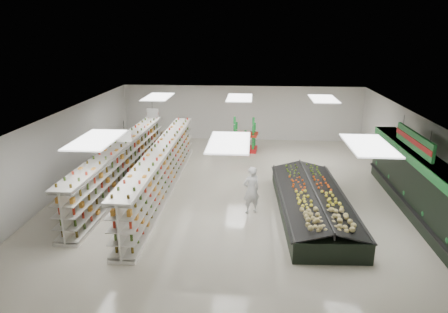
# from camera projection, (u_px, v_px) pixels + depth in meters

# --- Properties ---
(floor) EXTENTS (16.00, 16.00, 0.00)m
(floor) POSITION_uv_depth(u_px,v_px,m) (235.00, 190.00, 16.42)
(floor) COLOR beige
(floor) RESTS_ON ground
(ceiling) EXTENTS (14.00, 16.00, 0.02)m
(ceiling) POSITION_uv_depth(u_px,v_px,m) (236.00, 114.00, 15.45)
(ceiling) COLOR white
(ceiling) RESTS_ON wall_back
(wall_back) EXTENTS (14.00, 0.02, 3.20)m
(wall_back) POSITION_uv_depth(u_px,v_px,m) (242.00, 113.00, 23.54)
(wall_back) COLOR silver
(wall_back) RESTS_ON floor
(wall_front) EXTENTS (14.00, 0.02, 3.20)m
(wall_front) POSITION_uv_depth(u_px,v_px,m) (217.00, 266.00, 8.34)
(wall_front) COLOR silver
(wall_front) RESTS_ON floor
(wall_left) EXTENTS (0.02, 16.00, 3.20)m
(wall_left) POSITION_uv_depth(u_px,v_px,m) (66.00, 149.00, 16.44)
(wall_left) COLOR silver
(wall_left) RESTS_ON floor
(wall_right) EXTENTS (0.02, 16.00, 3.20)m
(wall_right) POSITION_uv_depth(u_px,v_px,m) (416.00, 157.00, 15.44)
(wall_right) COLOR silver
(wall_right) RESTS_ON floor
(produce_wall_case) EXTENTS (0.93, 8.00, 2.20)m
(produce_wall_case) POSITION_uv_depth(u_px,v_px,m) (417.00, 179.00, 14.15)
(produce_wall_case) COLOR black
(produce_wall_case) RESTS_ON floor
(aisle_sign_near) EXTENTS (0.52, 0.06, 0.75)m
(aisle_sign_near) POSITION_uv_depth(u_px,v_px,m) (124.00, 136.00, 13.96)
(aisle_sign_near) COLOR white
(aisle_sign_near) RESTS_ON ceiling
(aisle_sign_far) EXTENTS (0.52, 0.06, 0.75)m
(aisle_sign_far) POSITION_uv_depth(u_px,v_px,m) (153.00, 113.00, 17.76)
(aisle_sign_far) COLOR white
(aisle_sign_far) RESTS_ON ceiling
(hortifruti_banner) EXTENTS (0.12, 3.20, 0.95)m
(hortifruti_banner) POSITION_uv_depth(u_px,v_px,m) (414.00, 141.00, 13.75)
(hortifruti_banner) COLOR #217E35
(hortifruti_banner) RESTS_ON ceiling
(gondola_left) EXTENTS (1.04, 10.54, 1.82)m
(gondola_left) POSITION_uv_depth(u_px,v_px,m) (122.00, 165.00, 16.83)
(gondola_left) COLOR white
(gondola_left) RESTS_ON floor
(gondola_center) EXTENTS (0.83, 10.80, 1.87)m
(gondola_center) POSITION_uv_depth(u_px,v_px,m) (162.00, 171.00, 16.07)
(gondola_center) COLOR white
(gondola_center) RESTS_ON floor
(produce_island) EXTENTS (2.68, 6.69, 0.98)m
(produce_island) POSITION_uv_depth(u_px,v_px,m) (312.00, 202.00, 14.19)
(produce_island) COLOR black
(produce_island) RESTS_ON floor
(soda_endcap) EXTENTS (1.48, 1.09, 1.77)m
(soda_endcap) POSITION_uv_depth(u_px,v_px,m) (245.00, 136.00, 21.47)
(soda_endcap) COLOR red
(soda_endcap) RESTS_ON floor
(shopper_main) EXTENTS (0.76, 0.67, 1.75)m
(shopper_main) POSITION_uv_depth(u_px,v_px,m) (251.00, 190.00, 14.16)
(shopper_main) COLOR white
(shopper_main) RESTS_ON floor
(shopper_background) EXTENTS (0.56, 0.90, 1.82)m
(shopper_background) POSITION_uv_depth(u_px,v_px,m) (165.00, 149.00, 18.81)
(shopper_background) COLOR tan
(shopper_background) RESTS_ON floor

